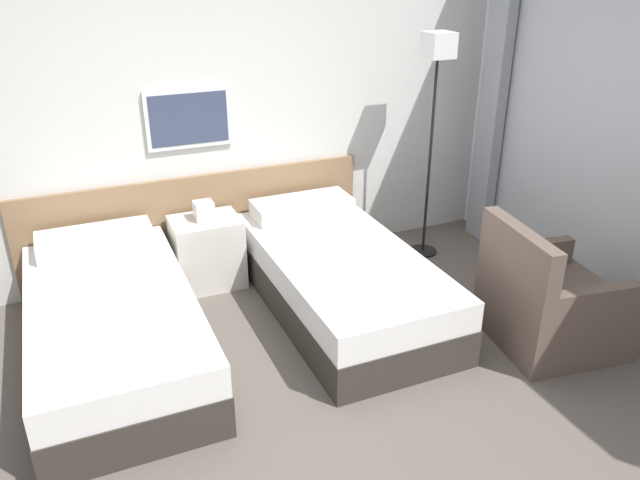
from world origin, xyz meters
The scene contains 7 objects.
ground_plane centered at (0.00, 0.00, 0.00)m, with size 16.00×16.00×0.00m, color #5B544C.
wall_headboard centered at (-0.01, 2.04, 1.30)m, with size 10.00×0.10×2.70m.
bed_near_door centered at (-1.05, 1.01, 0.24)m, with size 0.99×1.98×0.59m.
bed_near_window centered at (0.54, 1.01, 0.24)m, with size 0.99×1.98×0.59m.
nightstand centered at (-0.26, 1.74, 0.28)m, with size 0.52×0.40×0.69m.
floor_lamp centered at (1.59, 1.55, 1.49)m, with size 0.24×0.24×1.84m.
armchair centered at (1.61, 0.06, 0.27)m, with size 0.85×0.87×0.86m.
Camera 1 is at (-1.18, -2.59, 2.39)m, focal length 35.00 mm.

